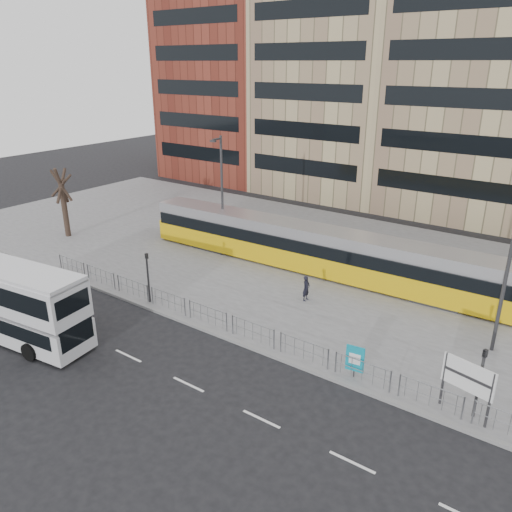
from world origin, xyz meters
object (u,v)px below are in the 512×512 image
Objects in this scene: ad_panel at (355,359)px; lamp_post_west at (222,189)px; station_sign at (468,379)px; traffic_light_west at (148,271)px; tram at (314,249)px; double_decker_bus at (4,297)px; lamp_post_east at (508,267)px; bare_tree at (58,165)px; pedestrian at (306,288)px; traffic_light_east at (481,375)px.

lamp_post_west is (-15.45, 9.60, 3.69)m from ad_panel.
traffic_light_west reaches higher than station_sign.
tram is at bearing 154.92° from station_sign.
tram is at bearing 54.90° from double_decker_bus.
lamp_post_west reaches higher than traffic_light_west.
bare_tree is at bearing -177.18° from lamp_post_east.
pedestrian is at bearing -177.12° from lamp_post_east.
tram is at bearing 120.58° from ad_panel.
traffic_light_west is 1.00× the size of traffic_light_east.
traffic_light_west is at bearing -76.61° from lamp_post_west.
pedestrian is 22.51m from bare_tree.
traffic_light_west is (-7.41, -5.62, 1.20)m from pedestrian.
traffic_light_east is at bearing -114.49° from pedestrian.
bare_tree reaches higher than double_decker_bus.
bare_tree is (-32.24, -1.59, 1.33)m from lamp_post_east.
lamp_post_east is 1.02× the size of bare_tree.
double_decker_bus is 1.21× the size of lamp_post_west.
bare_tree is (-12.20, -5.15, 1.18)m from lamp_post_west.
ad_panel is at bearing 15.29° from double_decker_bus.
ad_panel is 13.18m from traffic_light_west.
traffic_light_east is 6.25m from lamp_post_east.
ad_panel is (-4.69, -0.14, -0.77)m from station_sign.
tram is (8.79, 16.71, -0.48)m from double_decker_bus.
double_decker_bus is 1.29× the size of bare_tree.
ad_panel is (7.67, -9.84, -0.62)m from tram.
traffic_light_east is at bearing -24.28° from lamp_post_west.
ad_panel is at bearing -132.81° from pedestrian.
traffic_light_west is 0.37× the size of lamp_post_west.
tram is at bearing 162.10° from traffic_light_east.
traffic_light_east is at bearing -7.17° from bare_tree.
double_decker_bus is at bearing -93.53° from lamp_post_west.
bare_tree is (-32.34, 4.31, 4.09)m from station_sign.
bare_tree is at bearing 177.19° from traffic_light_west.
lamp_post_east is (12.26, -3.81, 2.92)m from tram.
double_decker_bus is 6.49× the size of ad_panel.
traffic_light_east is (10.82, -5.19, 1.20)m from pedestrian.
lamp_post_west is (-7.78, -0.25, 3.07)m from tram.
lamp_post_east reaches higher than traffic_light_west.
traffic_light_east reaches higher than pedestrian.
double_decker_bus is at bearing -101.58° from traffic_light_west.
traffic_light_west is 15.68m from bare_tree.
lamp_post_west is at bearing 169.93° from lamp_post_east.
traffic_light_west reaches higher than tram.
double_decker_bus is 1.26× the size of lamp_post_east.
double_decker_bus is 17.88m from ad_panel.
double_decker_bus is at bearing -45.35° from bare_tree.
tram is 13.17m from lamp_post_east.
traffic_light_east is (18.23, 0.43, 0.00)m from traffic_light_west.
station_sign is 0.30× the size of lamp_post_east.
station_sign is at bearing 10.99° from double_decker_bus.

